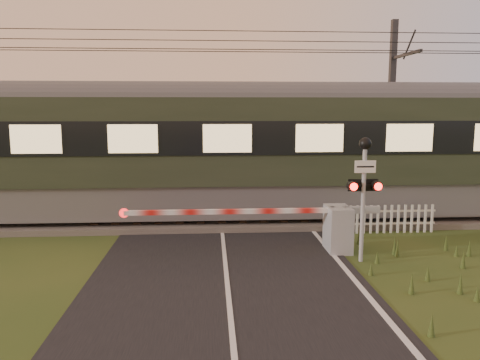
{
  "coord_description": "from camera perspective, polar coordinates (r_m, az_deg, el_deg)",
  "views": [
    {
      "loc": [
        -0.32,
        -8.69,
        3.68
      ],
      "look_at": [
        0.43,
        3.2,
        1.86
      ],
      "focal_mm": 35.0,
      "sensor_mm": 36.0,
      "label": 1
    }
  ],
  "objects": [
    {
      "name": "ground",
      "position": [
        9.44,
        -1.4,
        -14.25
      ],
      "size": [
        160.0,
        160.0,
        0.0
      ],
      "primitive_type": "plane",
      "color": "#294219",
      "rests_on": "ground"
    },
    {
      "name": "picket_fence",
      "position": [
        14.59,
        16.82,
        -4.57
      ],
      "size": [
        3.32,
        0.07,
        0.85
      ],
      "color": "silver",
      "rests_on": "ground"
    },
    {
      "name": "track_bed",
      "position": [
        15.61,
        -2.33,
        -4.71
      ],
      "size": [
        140.0,
        3.4,
        0.39
      ],
      "color": "#47423D",
      "rests_on": "ground"
    },
    {
      "name": "crossing_signal",
      "position": [
        11.46,
        14.89,
        0.34
      ],
      "size": [
        0.77,
        0.34,
        3.02
      ],
      "color": "gray",
      "rests_on": "ground"
    },
    {
      "name": "boom_gate",
      "position": [
        12.38,
        10.64,
        -5.6
      ],
      "size": [
        6.66,
        0.91,
        1.21
      ],
      "color": "gray",
      "rests_on": "ground"
    },
    {
      "name": "overhead_wires",
      "position": [
        15.33,
        -2.46,
        16.35
      ],
      "size": [
        120.0,
        0.62,
        0.62
      ],
      "color": "black",
      "rests_on": "ground"
    },
    {
      "name": "catenary_mast",
      "position": [
        18.7,
        17.97,
        8.03
      ],
      "size": [
        0.22,
        2.46,
        6.93
      ],
      "color": "#2D2D30",
      "rests_on": "ground"
    },
    {
      "name": "road",
      "position": [
        9.22,
        -1.23,
        -14.75
      ],
      "size": [
        6.0,
        140.0,
        0.03
      ],
      "color": "black",
      "rests_on": "ground"
    }
  ]
}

